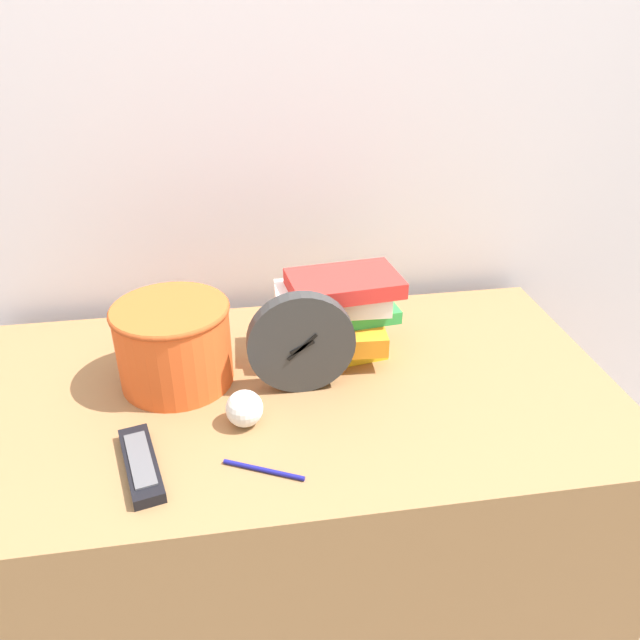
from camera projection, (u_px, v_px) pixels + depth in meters
The scene contains 8 objects.
wall_back at pixel (262, 89), 1.34m from camera, with size 6.00×0.04×2.40m.
desk at pixel (294, 516), 1.40m from camera, with size 1.28×0.69×0.71m.
desk_clock at pixel (301, 343), 1.17m from camera, with size 0.21×0.03×0.21m.
book_stack at pixel (336, 315), 1.29m from camera, with size 0.26×0.20×0.18m.
basket at pixel (174, 342), 1.20m from camera, with size 0.23×0.23×0.17m.
tv_remote at pixel (141, 464), 1.02m from camera, with size 0.09×0.19×0.02m.
crumpled_paper_ball at pixel (244, 408), 1.11m from camera, with size 0.07×0.07×0.07m.
pen at pixel (264, 470), 1.01m from camera, with size 0.13×0.07×0.01m.
Camera 1 is at (-0.10, -0.65, 1.42)m, focal length 35.00 mm.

